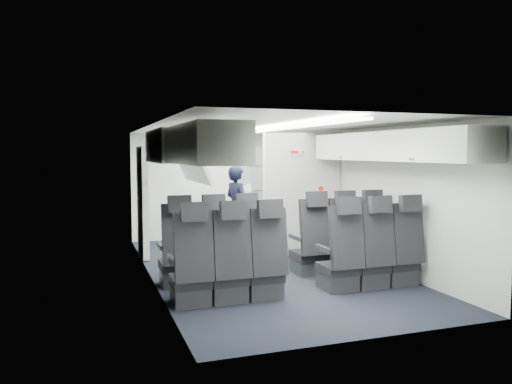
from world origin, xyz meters
TOP-DOWN VIEW (x-y plane):
  - cabin_shell at (0.00, 0.00)m, footprint 3.41×6.01m
  - seat_row_front at (-0.00, -0.53)m, footprint 3.33×0.56m
  - seat_row_mid at (-0.00, -1.43)m, footprint 3.33×0.56m
  - overhead_bin_left_rear at (-1.40, -2.00)m, footprint 0.53×1.80m
  - overhead_bin_left_front_open at (-1.44, -0.25)m, footprint 0.64×1.70m
  - overhead_bin_right_rear at (1.40, -2.00)m, footprint 0.53×1.80m
  - overhead_bin_right_front at (1.40, -0.25)m, footprint 0.53×1.70m
  - bulkhead_partition at (0.98, 0.80)m, footprint 1.40×0.15m
  - galley_unit at (0.95, 2.72)m, footprint 0.85×0.52m
  - boarding_door at (-1.64, 1.55)m, footprint 0.12×1.27m
  - flight_attendant at (0.05, 1.62)m, footprint 0.52×0.65m
  - carry_on_bag at (-1.40, -0.61)m, footprint 0.40×0.30m
  - papers at (0.24, 1.57)m, footprint 0.18×0.13m

SIDE VIEW (x-z plane):
  - seat_row_front at x=0.00m, z-range -0.21..1.02m
  - seat_row_mid at x=0.00m, z-range -0.21..1.02m
  - flight_attendant at x=0.05m, z-range 0.00..1.53m
  - galley_unit at x=0.95m, z-range 0.00..1.90m
  - boarding_door at x=-1.64m, z-range 0.02..1.88m
  - bulkhead_partition at x=0.98m, z-range 0.01..2.14m
  - papers at x=0.24m, z-range 1.04..1.18m
  - cabin_shell at x=0.00m, z-range 0.04..2.21m
  - overhead_bin_left_front_open at x=-1.44m, z-range 1.38..2.10m
  - carry_on_bag at x=-1.40m, z-range 1.70..1.93m
  - overhead_bin_right_front at x=1.40m, z-range 1.66..2.06m
  - overhead_bin_left_rear at x=-1.40m, z-range 1.66..2.06m
  - overhead_bin_right_rear at x=1.40m, z-range 1.66..2.06m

